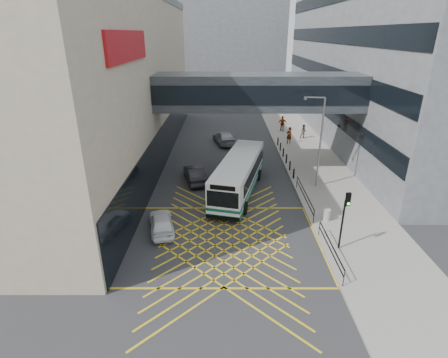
{
  "coord_description": "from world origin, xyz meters",
  "views": [
    {
      "loc": [
        0.02,
        -19.0,
        12.26
      ],
      "look_at": [
        0.0,
        4.0,
        2.6
      ],
      "focal_mm": 28.0,
      "sensor_mm": 36.0,
      "label": 1
    }
  ],
  "objects_px": {
    "bus": "(239,174)",
    "car_dark": "(195,174)",
    "street_lamp": "(319,138)",
    "litter_bin": "(327,215)",
    "pedestrian_b": "(304,132)",
    "pedestrian_a": "(289,135)",
    "pedestrian_c": "(282,124)",
    "car_white": "(161,222)",
    "car_silver": "(224,137)",
    "traffic_light": "(345,213)"
  },
  "relations": [
    {
      "from": "pedestrian_c",
      "to": "car_dark",
      "type": "bearing_deg",
      "value": 59.68
    },
    {
      "from": "car_dark",
      "to": "pedestrian_b",
      "type": "relative_size",
      "value": 2.66
    },
    {
      "from": "street_lamp",
      "to": "traffic_light",
      "type": "bearing_deg",
      "value": -86.31
    },
    {
      "from": "litter_bin",
      "to": "pedestrian_c",
      "type": "relative_size",
      "value": 0.44
    },
    {
      "from": "car_white",
      "to": "litter_bin",
      "type": "height_order",
      "value": "car_white"
    },
    {
      "from": "car_silver",
      "to": "pedestrian_a",
      "type": "height_order",
      "value": "pedestrian_a"
    },
    {
      "from": "bus",
      "to": "traffic_light",
      "type": "xyz_separation_m",
      "value": [
        5.79,
        -8.51,
        1.03
      ]
    },
    {
      "from": "street_lamp",
      "to": "pedestrian_a",
      "type": "relative_size",
      "value": 3.86
    },
    {
      "from": "car_dark",
      "to": "car_silver",
      "type": "xyz_separation_m",
      "value": [
        2.57,
        11.62,
        0.05
      ]
    },
    {
      "from": "car_white",
      "to": "street_lamp",
      "type": "relative_size",
      "value": 0.55
    },
    {
      "from": "litter_bin",
      "to": "pedestrian_c",
      "type": "height_order",
      "value": "pedestrian_c"
    },
    {
      "from": "car_dark",
      "to": "car_silver",
      "type": "relative_size",
      "value": 0.93
    },
    {
      "from": "car_dark",
      "to": "litter_bin",
      "type": "bearing_deg",
      "value": 128.1
    },
    {
      "from": "car_dark",
      "to": "street_lamp",
      "type": "relative_size",
      "value": 0.6
    },
    {
      "from": "bus",
      "to": "traffic_light",
      "type": "distance_m",
      "value": 10.34
    },
    {
      "from": "litter_bin",
      "to": "pedestrian_b",
      "type": "xyz_separation_m",
      "value": [
        2.67,
        20.49,
        0.42
      ]
    },
    {
      "from": "pedestrian_b",
      "to": "car_dark",
      "type": "bearing_deg",
      "value": -135.73
    },
    {
      "from": "pedestrian_b",
      "to": "street_lamp",
      "type": "bearing_deg",
      "value": -101.1
    },
    {
      "from": "car_dark",
      "to": "street_lamp",
      "type": "height_order",
      "value": "street_lamp"
    },
    {
      "from": "car_white",
      "to": "litter_bin",
      "type": "relative_size",
      "value": 4.81
    },
    {
      "from": "car_white",
      "to": "pedestrian_b",
      "type": "distance_m",
      "value": 25.73
    },
    {
      "from": "car_dark",
      "to": "pedestrian_b",
      "type": "xyz_separation_m",
      "value": [
        12.36,
        13.25,
        0.3
      ]
    },
    {
      "from": "traffic_light",
      "to": "bus",
      "type": "bearing_deg",
      "value": 109.43
    },
    {
      "from": "pedestrian_c",
      "to": "pedestrian_a",
      "type": "bearing_deg",
      "value": 90.09
    },
    {
      "from": "car_silver",
      "to": "street_lamp",
      "type": "distance_m",
      "value": 15.49
    },
    {
      "from": "traffic_light",
      "to": "pedestrian_c",
      "type": "height_order",
      "value": "traffic_light"
    },
    {
      "from": "bus",
      "to": "street_lamp",
      "type": "bearing_deg",
      "value": 21.94
    },
    {
      "from": "car_white",
      "to": "pedestrian_b",
      "type": "xyz_separation_m",
      "value": [
        13.96,
        21.62,
        0.36
      ]
    },
    {
      "from": "pedestrian_c",
      "to": "litter_bin",
      "type": "bearing_deg",
      "value": 89.64
    },
    {
      "from": "litter_bin",
      "to": "car_silver",
      "type": "bearing_deg",
      "value": 110.66
    },
    {
      "from": "bus",
      "to": "car_dark",
      "type": "distance_m",
      "value": 4.48
    },
    {
      "from": "pedestrian_a",
      "to": "pedestrian_b",
      "type": "bearing_deg",
      "value": -164.72
    },
    {
      "from": "traffic_light",
      "to": "litter_bin",
      "type": "height_order",
      "value": "traffic_light"
    },
    {
      "from": "traffic_light",
      "to": "pedestrian_a",
      "type": "bearing_deg",
      "value": 73.55
    },
    {
      "from": "street_lamp",
      "to": "litter_bin",
      "type": "distance_m",
      "value": 7.07
    },
    {
      "from": "pedestrian_a",
      "to": "pedestrian_c",
      "type": "bearing_deg",
      "value": -118.93
    },
    {
      "from": "car_dark",
      "to": "pedestrian_a",
      "type": "distance_m",
      "value": 15.16
    },
    {
      "from": "car_silver",
      "to": "pedestrian_b",
      "type": "relative_size",
      "value": 2.86
    },
    {
      "from": "pedestrian_a",
      "to": "bus",
      "type": "bearing_deg",
      "value": 36.54
    },
    {
      "from": "pedestrian_b",
      "to": "pedestrian_c",
      "type": "height_order",
      "value": "pedestrian_c"
    },
    {
      "from": "pedestrian_c",
      "to": "bus",
      "type": "bearing_deg",
      "value": 72.24
    },
    {
      "from": "car_silver",
      "to": "traffic_light",
      "type": "relative_size",
      "value": 1.28
    },
    {
      "from": "car_dark",
      "to": "car_silver",
      "type": "bearing_deg",
      "value": -117.61
    },
    {
      "from": "car_silver",
      "to": "traffic_light",
      "type": "distance_m",
      "value": 23.51
    },
    {
      "from": "car_silver",
      "to": "pedestrian_a",
      "type": "xyz_separation_m",
      "value": [
        7.62,
        -0.41,
        0.38
      ]
    },
    {
      "from": "traffic_light",
      "to": "street_lamp",
      "type": "xyz_separation_m",
      "value": [
        0.64,
        9.4,
        1.82
      ]
    },
    {
      "from": "car_white",
      "to": "litter_bin",
      "type": "distance_m",
      "value": 11.34
    },
    {
      "from": "bus",
      "to": "car_silver",
      "type": "distance_m",
      "value": 13.93
    },
    {
      "from": "car_white",
      "to": "car_dark",
      "type": "relative_size",
      "value": 0.91
    },
    {
      "from": "car_white",
      "to": "traffic_light",
      "type": "distance_m",
      "value": 11.58
    }
  ]
}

